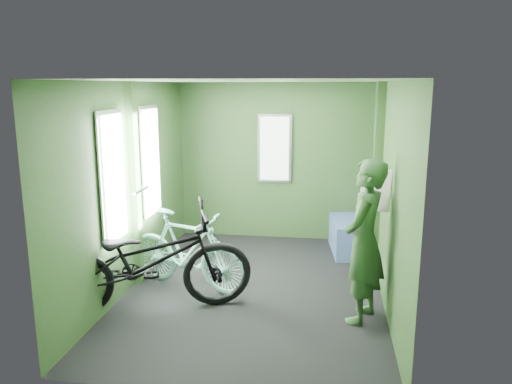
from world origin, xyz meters
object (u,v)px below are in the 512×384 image
Objects in this scene: bicycle_black at (151,312)px; waste_box at (365,239)px; bench_seat at (353,232)px; bicycle_mint at (188,289)px; passenger at (364,241)px.

waste_box reaches higher than bicycle_black.
bench_seat reaches higher than waste_box.
passenger reaches higher than bicycle_mint.
waste_box is (2.00, 0.91, 0.40)m from bicycle_mint.
bicycle_black is at bearing -179.30° from bicycle_mint.
bicycle_mint is 2.24m from waste_box.
bicycle_mint is at bearing -155.56° from waste_box.
passenger reaches higher than bicycle_black.
bench_seat reaches higher than bicycle_black.
bicycle_black is 1.30× the size of passenger.
waste_box is 0.67m from bench_seat.
passenger is 2.10m from bench_seat.
bicycle_mint is 1.60× the size of bench_seat.
passenger reaches higher than waste_box.
bicycle_black reaches higher than bicycle_mint.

